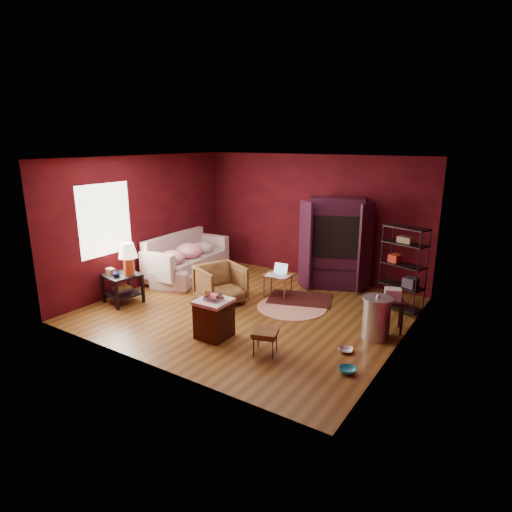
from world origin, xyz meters
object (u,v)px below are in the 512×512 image
at_px(sofa, 185,261).
at_px(wire_shelving, 404,266).
at_px(armchair, 221,282).
at_px(tv_armoire, 335,242).
at_px(hamper, 214,318).
at_px(laptop_desk, 278,277).
at_px(side_table, 125,267).

relative_size(sofa, wire_shelving, 1.30).
distance_m(armchair, tv_armoire, 2.63).
bearing_deg(hamper, laptop_desk, 91.97).
bearing_deg(armchair, side_table, 146.09).
height_order(armchair, side_table, side_table).
distance_m(laptop_desk, tv_armoire, 1.50).
bearing_deg(hamper, armchair, 123.57).
bearing_deg(tv_armoire, side_table, -156.04).
xyz_separation_m(armchair, side_table, (-1.55, -0.99, 0.30)).
distance_m(armchair, side_table, 1.86).
bearing_deg(armchair, laptop_desk, -16.17).
height_order(armchair, tv_armoire, tv_armoire).
height_order(sofa, tv_armoire, tv_armoire).
bearing_deg(wire_shelving, armchair, -135.51).
height_order(side_table, tv_armoire, tv_armoire).
xyz_separation_m(armchair, tv_armoire, (1.48, 2.09, 0.59)).
relative_size(side_table, hamper, 1.64).
height_order(tv_armoire, wire_shelving, tv_armoire).
relative_size(armchair, tv_armoire, 0.43).
bearing_deg(sofa, side_table, 162.57).
relative_size(laptop_desk, tv_armoire, 0.35).
xyz_separation_m(hamper, laptop_desk, (-0.07, 2.17, 0.08)).
bearing_deg(hamper, wire_shelving, 51.30).
bearing_deg(laptop_desk, hamper, -90.16).
xyz_separation_m(laptop_desk, wire_shelving, (2.30, 0.61, 0.46)).
bearing_deg(sofa, tv_armoire, -88.72).
bearing_deg(side_table, armchair, 32.56).
bearing_deg(wire_shelving, sofa, -153.25).
xyz_separation_m(side_table, tv_armoire, (3.03, 3.08, 0.29)).
bearing_deg(armchair, sofa, 87.77).
xyz_separation_m(sofa, hamper, (2.50, -2.06, -0.07)).
xyz_separation_m(sofa, wire_shelving, (4.72, 0.72, 0.47)).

